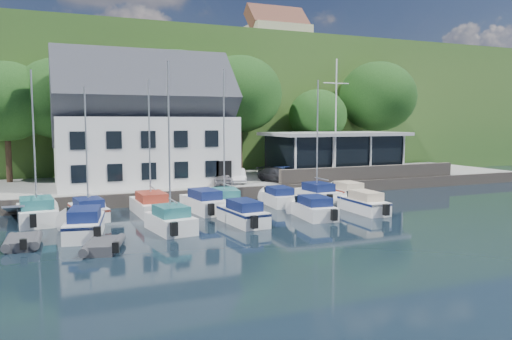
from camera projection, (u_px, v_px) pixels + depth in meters
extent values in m
plane|color=black|center=(318.00, 226.00, 29.43)|extent=(180.00, 180.00, 0.00)
cube|color=#989993|center=(221.00, 184.00, 45.40)|extent=(60.00, 13.00, 1.00)
cube|color=#706459|center=(248.00, 193.00, 39.45)|extent=(60.00, 0.30, 1.00)
cube|color=#2C5720|center=(136.00, 110.00, 85.41)|extent=(160.00, 75.00, 16.00)
cube|color=olive|center=(170.00, 68.00, 95.05)|extent=(50.00, 30.00, 0.30)
cube|color=#706459|center=(371.00, 173.00, 44.39)|extent=(18.00, 0.50, 1.20)
imported|color=#A6A5AA|center=(221.00, 177.00, 40.76)|extent=(2.29, 3.90, 1.25)
imported|color=silver|center=(237.00, 176.00, 42.05)|extent=(2.21, 3.79, 1.18)
imported|color=#2B2C30|center=(277.00, 175.00, 42.77)|extent=(2.65, 4.38, 1.19)
imported|color=#2F4892|center=(286.00, 173.00, 43.43)|extent=(2.44, 4.21, 1.35)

